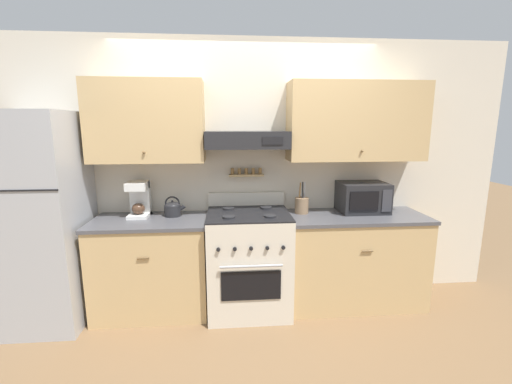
% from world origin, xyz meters
% --- Properties ---
extents(ground_plane, '(16.00, 16.00, 0.00)m').
position_xyz_m(ground_plane, '(0.00, 0.00, 0.00)').
color(ground_plane, brown).
extents(wall_back, '(5.20, 0.46, 2.55)m').
position_xyz_m(wall_back, '(0.06, 0.57, 1.45)').
color(wall_back, beige).
rests_on(wall_back, ground_plane).
extents(counter_left, '(1.04, 0.62, 0.90)m').
position_xyz_m(counter_left, '(-0.90, 0.31, 0.45)').
color(counter_left, tan).
rests_on(counter_left, ground_plane).
extents(counter_right, '(1.32, 0.62, 0.90)m').
position_xyz_m(counter_right, '(1.04, 0.31, 0.45)').
color(counter_right, tan).
rests_on(counter_right, ground_plane).
extents(stove_range, '(0.75, 0.69, 1.08)m').
position_xyz_m(stove_range, '(0.00, 0.27, 0.48)').
color(stove_range, beige).
rests_on(stove_range, ground_plane).
extents(refrigerator, '(0.68, 0.75, 1.85)m').
position_xyz_m(refrigerator, '(-1.79, 0.24, 0.93)').
color(refrigerator, '#ADAFB5').
rests_on(refrigerator, ground_plane).
extents(tea_kettle, '(0.20, 0.16, 0.19)m').
position_xyz_m(tea_kettle, '(-0.70, 0.42, 0.97)').
color(tea_kettle, '#232326').
rests_on(tea_kettle, counter_left).
extents(coffee_maker, '(0.18, 0.24, 0.33)m').
position_xyz_m(coffee_maker, '(-1.01, 0.46, 1.06)').
color(coffee_maker, white).
rests_on(coffee_maker, counter_left).
extents(microwave, '(0.46, 0.38, 0.29)m').
position_xyz_m(microwave, '(1.14, 0.44, 1.04)').
color(microwave, '#232326').
rests_on(microwave, counter_right).
extents(utensil_crock, '(0.13, 0.13, 0.31)m').
position_xyz_m(utensil_crock, '(0.53, 0.42, 0.98)').
color(utensil_crock, '#8E7051').
rests_on(utensil_crock, counter_right).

